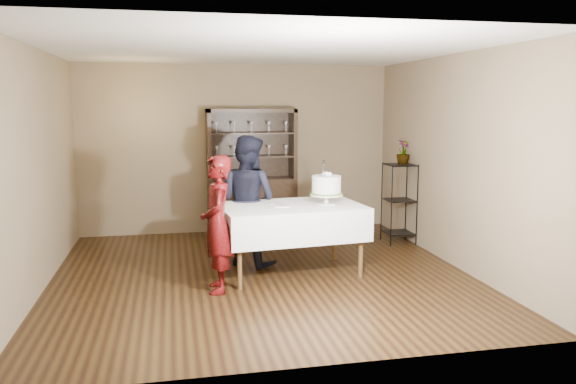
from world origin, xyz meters
The scene contains 14 objects.
floor centered at (0.00, 0.00, 0.00)m, with size 5.00×5.00×0.00m, color black.
ceiling centered at (0.00, 0.00, 2.70)m, with size 5.00×5.00×0.00m, color silver.
back_wall centered at (0.00, 2.50, 1.35)m, with size 5.00×0.02×2.70m, color brown.
wall_left centered at (-2.50, 0.00, 1.35)m, with size 0.02×5.00×2.70m, color brown.
wall_right centered at (2.50, 0.00, 1.35)m, with size 0.02×5.00×2.70m, color brown.
china_hutch centered at (0.20, 2.25, 0.66)m, with size 1.40×0.48×2.00m.
plant_etagere centered at (2.28, 1.20, 0.65)m, with size 0.42×0.42×1.20m.
cake_table centered at (0.36, -0.01, 0.66)m, with size 1.80×1.22×0.86m.
woman centered at (-0.57, -0.49, 0.76)m, with size 0.56×0.37×1.53m, color #33040A.
man centered at (-0.10, 0.51, 0.84)m, with size 0.82×0.64×1.68m, color black.
cake centered at (0.80, -0.04, 1.08)m, with size 0.46×0.46×0.55m.
plate_near centered at (0.23, -0.07, 0.86)m, with size 0.21×0.21×0.01m, color white.
plate_far centered at (0.20, 0.10, 0.86)m, with size 0.17×0.17×0.01m, color white.
potted_plant centered at (2.32, 1.21, 1.37)m, with size 0.20×0.20×0.36m, color #4E6E34.
Camera 1 is at (-1.04, -6.57, 2.07)m, focal length 35.00 mm.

